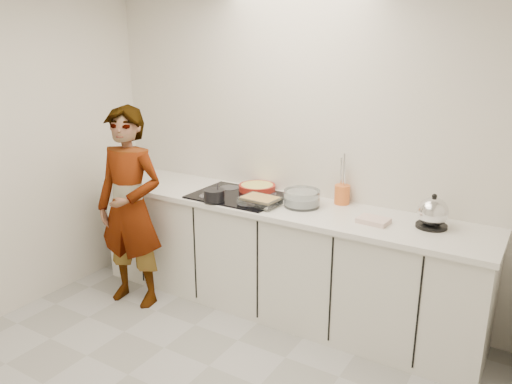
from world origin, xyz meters
The scene contains 12 objects.
wall_back centered at (0.00, 1.60, 1.30)m, with size 3.60×0.00×2.60m, color silver.
base_cabinets centered at (0.00, 1.28, 0.43)m, with size 3.20×0.58×0.87m, color silver.
countertop centered at (0.00, 1.28, 0.89)m, with size 3.24×0.64×0.04m, color white.
hob centered at (-0.35, 1.26, 0.92)m, with size 0.72×0.54×0.01m, color black.
tart_dish centered at (-0.29, 1.45, 0.95)m, with size 0.36×0.36×0.05m.
saucepan centered at (-0.42, 1.03, 0.97)m, with size 0.21×0.21×0.15m.
baking_dish centered at (-0.08, 1.15, 0.95)m, with size 0.30×0.23×0.06m.
mixing_bowl centered at (0.20, 1.31, 0.97)m, with size 0.36×0.36×0.13m.
tea_towel centered at (0.79, 1.24, 0.93)m, with size 0.21×0.15×0.03m, color white.
kettle centered at (1.15, 1.36, 1.01)m, with size 0.24×0.24×0.24m.
utensil_crock centered at (0.44, 1.53, 0.98)m, with size 0.12×0.12×0.15m, color orange.
cook centered at (-1.08, 0.77, 0.82)m, with size 0.60×0.39×1.65m, color silver.
Camera 1 is at (1.79, -1.95, 2.11)m, focal length 35.00 mm.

